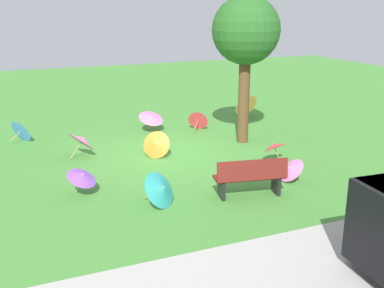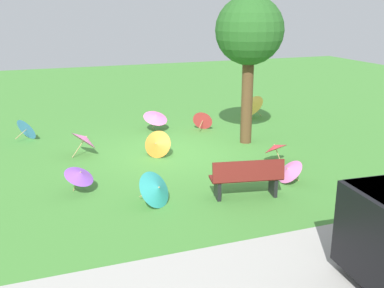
{
  "view_description": "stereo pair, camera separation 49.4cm",
  "coord_description": "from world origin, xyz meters",
  "views": [
    {
      "loc": [
        4.41,
        12.07,
        4.16
      ],
      "look_at": [
        -0.12,
        1.26,
        0.6
      ],
      "focal_mm": 43.6,
      "sensor_mm": 36.0,
      "label": 1
    },
    {
      "loc": [
        3.95,
        12.26,
        4.16
      ],
      "look_at": [
        -0.12,
        1.26,
        0.6
      ],
      "focal_mm": 43.6,
      "sensor_mm": 36.0,
      "label": 2
    }
  ],
  "objects": [
    {
      "name": "ground",
      "position": [
        0.0,
        0.0,
        0.0
      ],
      "size": [
        40.0,
        40.0,
        0.0
      ],
      "primitive_type": "plane",
      "color": "#478C38"
    },
    {
      "name": "park_bench",
      "position": [
        -0.51,
        3.68,
        0.47
      ],
      "size": [
        1.66,
        0.78,
        0.9
      ],
      "color": "maroon",
      "rests_on": "ground"
    },
    {
      "name": "shade_tree",
      "position": [
        -2.44,
        -0.2,
        3.32
      ],
      "size": [
        2.01,
        2.01,
        4.41
      ],
      "color": "brown",
      "rests_on": "ground"
    },
    {
      "name": "parasol_pink_0",
      "position": [
        -0.19,
        -2.44,
        0.5
      ],
      "size": [
        0.99,
        0.98,
        0.73
      ],
      "color": "tan",
      "rests_on": "ground"
    },
    {
      "name": "parasol_pink_1",
      "position": [
        -1.87,
        3.21,
        0.31
      ],
      "size": [
        0.6,
        0.7,
        0.59
      ],
      "color": "tan",
      "rests_on": "ground"
    },
    {
      "name": "parasol_red_0",
      "position": [
        -2.31,
        1.79,
        0.44
      ],
      "size": [
        0.82,
        0.81,
        0.65
      ],
      "color": "tan",
      "rests_on": "ground"
    },
    {
      "name": "parasol_orange_0",
      "position": [
        0.56,
        0.24,
        0.38
      ],
      "size": [
        0.9,
        0.86,
        0.77
      ],
      "color": "tan",
      "rests_on": "ground"
    },
    {
      "name": "parasol_pink_2",
      "position": [
        2.41,
        -0.64,
        0.49
      ],
      "size": [
        0.91,
        0.98,
        0.81
      ],
      "color": "tan",
      "rests_on": "ground"
    },
    {
      "name": "parasol_yellow_1",
      "position": [
        -4.06,
        -3.0,
        0.51
      ],
      "size": [
        0.99,
        1.06,
        0.9
      ],
      "color": "tan",
      "rests_on": "ground"
    },
    {
      "name": "parasol_purple_3",
      "position": [
        2.91,
        2.14,
        0.45
      ],
      "size": [
        0.94,
        0.94,
        0.67
      ],
      "color": "tan",
      "rests_on": "ground"
    },
    {
      "name": "parasol_blue_3",
      "position": [
        3.88,
        -2.88,
        0.38
      ],
      "size": [
        0.83,
        0.89,
        0.75
      ],
      "color": "tan",
      "rests_on": "ground"
    },
    {
      "name": "parasol_teal_0",
      "position": [
        1.47,
        3.39,
        0.39
      ],
      "size": [
        1.0,
        0.95,
        0.78
      ],
      "color": "tan",
      "rests_on": "ground"
    },
    {
      "name": "parasol_red_2",
      "position": [
        -1.75,
        -2.09,
        0.34
      ],
      "size": [
        0.75,
        0.72,
        0.67
      ],
      "color": "tan",
      "rests_on": "ground"
    }
  ]
}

